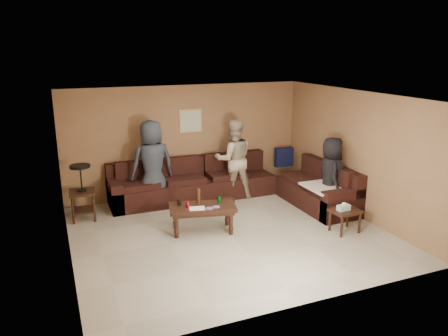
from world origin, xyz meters
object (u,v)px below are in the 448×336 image
end_table_left (82,191)px  person_left (152,164)px  sectional_sofa (236,187)px  waste_bin (228,204)px  coffee_table (202,210)px  side_table_right (345,213)px  person_right (331,175)px  person_middle (234,159)px

end_table_left → person_left: bearing=8.1°
sectional_sofa → person_left: bearing=167.0°
waste_bin → person_left: bearing=148.4°
sectional_sofa → coffee_table: sectional_sofa is taller
side_table_right → person_right: size_ratio=0.37×
coffee_table → person_left: person_left is taller
sectional_sofa → side_table_right: size_ratio=8.05×
waste_bin → person_left: size_ratio=0.15×
person_middle → person_right: (1.48, -1.57, -0.11)m
waste_bin → coffee_table: bearing=-136.2°
sectional_sofa → person_left: (-1.75, 0.40, 0.61)m
end_table_left → person_right: bearing=-17.2°
sectional_sofa → person_left: 1.90m
waste_bin → person_right: 2.20m
waste_bin → person_right: size_ratio=0.17×
person_left → person_right: bearing=148.2°
coffee_table → person_middle: bearing=49.9°
person_right → waste_bin: bearing=88.3°
sectional_sofa → end_table_left: 3.22m
person_right → coffee_table: bearing=111.2°
waste_bin → person_middle: (0.45, 0.73, 0.75)m
waste_bin → person_middle: size_ratio=0.15×
person_right → person_left: bearing=84.8°
person_left → person_middle: (1.81, -0.11, -0.04)m
person_left → coffee_table: bearing=102.7°
waste_bin → person_left: person_left is taller
coffee_table → waste_bin: size_ratio=4.81×
waste_bin → person_right: (1.93, -0.84, 0.65)m
side_table_right → person_left: bearing=137.6°
side_table_right → coffee_table: bearing=157.0°
side_table_right → person_middle: size_ratio=0.32×
end_table_left → side_table_right: size_ratio=1.93×
sectional_sofa → coffee_table: (-1.23, -1.24, 0.10)m
waste_bin → end_table_left: bearing=167.4°
person_left → person_right: 3.70m
side_table_right → waste_bin: size_ratio=2.12×
coffee_table → side_table_right: size_ratio=2.27×
sectional_sofa → person_left: person_left is taller
sectional_sofa → person_right: size_ratio=2.96×
coffee_table → waste_bin: 1.20m
person_right → person_middle: bearing=65.1°
end_table_left → side_table_right: end_table_left is taller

